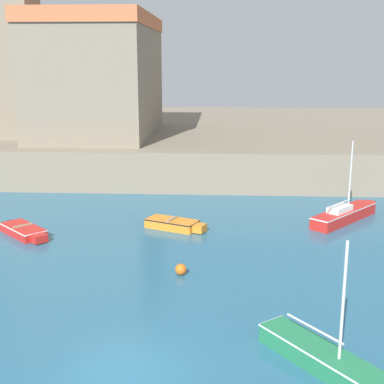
{
  "coord_description": "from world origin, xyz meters",
  "views": [
    {
      "loc": [
        3.11,
        -15.12,
        9.76
      ],
      "look_at": [
        1.36,
        16.26,
        2.0
      ],
      "focal_mm": 50.0,
      "sensor_mm": 36.0,
      "label": 1
    }
  ],
  "objects": [
    {
      "name": "sailboat_green_0",
      "position": [
        6.7,
        0.34,
        0.39
      ],
      "size": [
        4.34,
        5.29,
        4.57
      ],
      "color": "#237A4C",
      "rests_on": "ground"
    },
    {
      "name": "mooring_buoy",
      "position": [
        1.28,
        8.17,
        0.27
      ],
      "size": [
        0.53,
        0.53,
        0.53
      ],
      "primitive_type": "sphere",
      "color": "orange",
      "rests_on": "ground"
    },
    {
      "name": "dinghy_orange_4",
      "position": [
        0.35,
        15.2,
        0.29
      ],
      "size": [
        3.79,
        2.49,
        0.61
      ],
      "color": "orange",
      "rests_on": "ground"
    },
    {
      "name": "sailboat_red_3",
      "position": [
        10.84,
        17.34,
        0.46
      ],
      "size": [
        5.04,
        5.57,
        5.0
      ],
      "color": "red",
      "rests_on": "ground"
    },
    {
      "name": "quay_seawall",
      "position": [
        0.0,
        43.47,
        1.56
      ],
      "size": [
        120.0,
        40.0,
        3.12
      ],
      "primitive_type": "cube",
      "color": "gray",
      "rests_on": "ground"
    },
    {
      "name": "church",
      "position": [
        -9.05,
        33.1,
        9.1
      ],
      "size": [
        14.19,
        16.54,
        18.1
      ],
      "color": "gray",
      "rests_on": "quay_seawall"
    },
    {
      "name": "dinghy_red_5",
      "position": [
        -8.13,
        13.46,
        0.28
      ],
      "size": [
        3.54,
        3.42,
        0.59
      ],
      "color": "red",
      "rests_on": "ground"
    },
    {
      "name": "ground_plane",
      "position": [
        0.0,
        0.0,
        0.0
      ],
      "size": [
        200.0,
        200.0,
        0.0
      ],
      "primitive_type": "plane",
      "color": "#28607F"
    }
  ]
}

